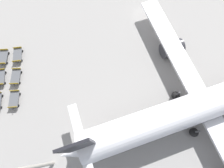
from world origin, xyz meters
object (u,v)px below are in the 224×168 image
object	(u,v)px
airplane	(214,102)
baggage_dolly_row_mid_a_col_a	(3,57)
baggage_dolly_row_mid_a_col_b	(0,77)
baggage_dolly_row_mid_b_col_c	(14,99)
baggage_dolly_row_mid_b_col_b	(16,77)
baggage_dolly_row_mid_b_col_a	(18,55)

from	to	relation	value
airplane	baggage_dolly_row_mid_a_col_a	distance (m)	35.01
baggage_dolly_row_mid_a_col_a	baggage_dolly_row_mid_a_col_b	size ratio (longest dim) A/B	1.01
airplane	baggage_dolly_row_mid_b_col_c	bearing A→B (deg)	-103.93
baggage_dolly_row_mid_a_col_a	baggage_dolly_row_mid_b_col_b	xyz separation A→B (m)	(4.27, 2.13, 0.00)
airplane	baggage_dolly_row_mid_a_col_b	bearing A→B (deg)	-110.21
baggage_dolly_row_mid_a_col_b	baggage_dolly_row_mid_b_col_a	world-z (taller)	same
baggage_dolly_row_mid_a_col_a	baggage_dolly_row_mid_b_col_c	xyz separation A→B (m)	(8.24, 1.84, 0.00)
airplane	baggage_dolly_row_mid_b_col_b	size ratio (longest dim) A/B	12.60
baggage_dolly_row_mid_a_col_a	baggage_dolly_row_mid_b_col_a	size ratio (longest dim) A/B	1.01
baggage_dolly_row_mid_b_col_c	baggage_dolly_row_mid_a_col_b	bearing A→B (deg)	-152.60
airplane	baggage_dolly_row_mid_b_col_a	size ratio (longest dim) A/B	12.71
baggage_dolly_row_mid_b_col_c	baggage_dolly_row_mid_b_col_a	bearing A→B (deg)	175.48
baggage_dolly_row_mid_a_col_a	baggage_dolly_row_mid_a_col_b	world-z (taller)	same
airplane	baggage_dolly_row_mid_b_col_a	distance (m)	32.78
airplane	baggage_dolly_row_mid_a_col_a	bearing A→B (deg)	-116.44
baggage_dolly_row_mid_b_col_a	baggage_dolly_row_mid_a_col_a	bearing A→B (deg)	-91.71
baggage_dolly_row_mid_b_col_a	baggage_dolly_row_mid_b_col_b	world-z (taller)	same
baggage_dolly_row_mid_b_col_a	baggage_dolly_row_mid_b_col_b	distance (m)	4.21
baggage_dolly_row_mid_a_col_b	baggage_dolly_row_mid_b_col_b	xyz separation A→B (m)	(0.39, 2.56, 0.00)
airplane	baggage_dolly_row_mid_b_col_a	world-z (taller)	airplane
baggage_dolly_row_mid_a_col_b	baggage_dolly_row_mid_b_col_b	size ratio (longest dim) A/B	0.99
baggage_dolly_row_mid_a_col_b	airplane	bearing A→B (deg)	69.79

